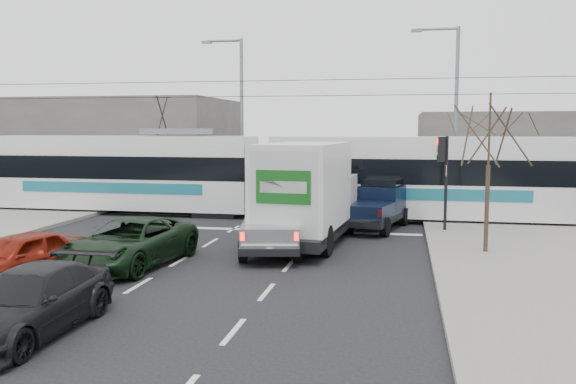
% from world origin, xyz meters
% --- Properties ---
extents(ground, '(120.00, 120.00, 0.00)m').
position_xyz_m(ground, '(0.00, 0.00, 0.00)').
color(ground, black).
rests_on(ground, ground).
extents(sidewalk_right, '(6.00, 60.00, 0.15)m').
position_xyz_m(sidewalk_right, '(9.00, 0.00, 0.07)').
color(sidewalk_right, gray).
rests_on(sidewalk_right, ground).
extents(rails, '(60.00, 1.60, 0.03)m').
position_xyz_m(rails, '(0.00, 10.00, 0.01)').
color(rails, '#33302D').
rests_on(rails, ground).
extents(building_left, '(14.00, 10.00, 6.00)m').
position_xyz_m(building_left, '(-14.00, 22.00, 3.00)').
color(building_left, slate).
rests_on(building_left, ground).
extents(building_right, '(12.00, 10.00, 5.00)m').
position_xyz_m(building_right, '(12.00, 24.00, 2.50)').
color(building_right, slate).
rests_on(building_right, ground).
extents(bare_tree, '(2.40, 2.40, 5.00)m').
position_xyz_m(bare_tree, '(7.60, 2.50, 3.79)').
color(bare_tree, '#47382B').
rests_on(bare_tree, ground).
extents(traffic_signal, '(0.44, 0.44, 3.60)m').
position_xyz_m(traffic_signal, '(6.47, 6.50, 2.74)').
color(traffic_signal, black).
rests_on(traffic_signal, ground).
extents(street_lamp_near, '(2.38, 0.25, 9.00)m').
position_xyz_m(street_lamp_near, '(7.31, 14.00, 5.11)').
color(street_lamp_near, slate).
rests_on(street_lamp_near, ground).
extents(street_lamp_far, '(2.38, 0.25, 9.00)m').
position_xyz_m(street_lamp_far, '(-4.19, 16.00, 5.11)').
color(street_lamp_far, slate).
rests_on(street_lamp_far, ground).
extents(catenary, '(60.00, 0.20, 7.00)m').
position_xyz_m(catenary, '(0.00, 10.00, 3.88)').
color(catenary, black).
rests_on(catenary, ground).
extents(tram, '(26.91, 3.10, 5.49)m').
position_xyz_m(tram, '(-1.38, 9.77, 1.95)').
color(tram, white).
rests_on(tram, ground).
extents(silver_pickup, '(2.71, 5.45, 1.89)m').
position_xyz_m(silver_pickup, '(0.70, 2.24, 0.94)').
color(silver_pickup, black).
rests_on(silver_pickup, ground).
extents(box_truck, '(3.04, 7.28, 3.55)m').
position_xyz_m(box_truck, '(1.71, 3.42, 1.75)').
color(box_truck, black).
rests_on(box_truck, ground).
extents(navy_pickup, '(2.75, 4.93, 1.96)m').
position_xyz_m(navy_pickup, '(4.01, 7.29, 0.97)').
color(navy_pickup, black).
rests_on(navy_pickup, ground).
extents(green_car, '(2.86, 5.26, 1.40)m').
position_xyz_m(green_car, '(-2.88, -0.93, 0.70)').
color(green_car, black).
rests_on(green_car, ground).
extents(red_car, '(2.60, 4.23, 1.34)m').
position_xyz_m(red_car, '(-4.92, -3.28, 0.67)').
color(red_car, maroon).
rests_on(red_car, ground).
extents(dark_car, '(1.86, 4.48, 1.30)m').
position_xyz_m(dark_car, '(-2.22, -6.87, 0.65)').
color(dark_car, black).
rests_on(dark_car, ground).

